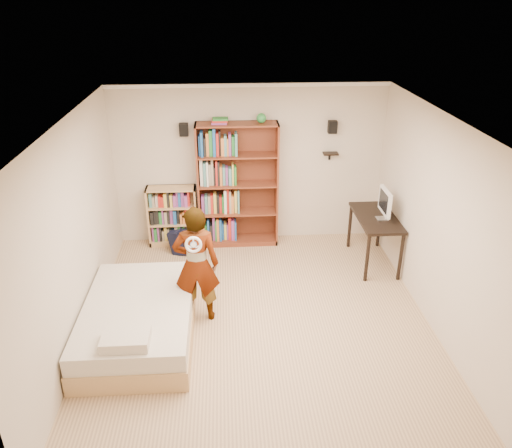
{
  "coord_description": "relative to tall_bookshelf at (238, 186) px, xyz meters",
  "views": [
    {
      "loc": [
        -0.41,
        -5.47,
        4.06
      ],
      "look_at": [
        -0.01,
        0.6,
        1.16
      ],
      "focal_mm": 35.0,
      "sensor_mm": 36.0,
      "label": 1
    }
  ],
  "objects": [
    {
      "name": "computer_desk",
      "position": [
        2.14,
        -0.84,
        -0.65
      ],
      "size": [
        0.6,
        1.2,
        0.82
      ],
      "primitive_type": null,
      "color": "black",
      "rests_on": "ground"
    },
    {
      "name": "navy_bag",
      "position": [
        -1.0,
        -0.36,
        -0.84
      ],
      "size": [
        0.37,
        0.3,
        0.43
      ],
      "primitive_type": null,
      "rotation": [
        0.0,
        0.0,
        -0.34
      ],
      "color": "black",
      "rests_on": "ground"
    },
    {
      "name": "speaker_right",
      "position": [
        1.56,
        0.09,
        0.95
      ],
      "size": [
        0.14,
        0.12,
        0.2
      ],
      "primitive_type": "cube",
      "color": "black",
      "rests_on": "room_shell"
    },
    {
      "name": "ground",
      "position": [
        0.21,
        -2.31,
        -1.05
      ],
      "size": [
        4.5,
        5.0,
        0.01
      ],
      "primitive_type": "cube",
      "color": "tan",
      "rests_on": "ground"
    },
    {
      "name": "speaker_left",
      "position": [
        -0.84,
        0.09,
        0.95
      ],
      "size": [
        0.14,
        0.12,
        0.2
      ],
      "primitive_type": "cube",
      "color": "black",
      "rests_on": "room_shell"
    },
    {
      "name": "crown_molding",
      "position": [
        0.21,
        -2.31,
        1.62
      ],
      "size": [
        4.5,
        5.0,
        0.06
      ],
      "color": "white",
      "rests_on": "room_shell"
    },
    {
      "name": "room_shell",
      "position": [
        0.21,
        -2.31,
        0.71
      ],
      "size": [
        4.52,
        5.02,
        2.71
      ],
      "color": "beige",
      "rests_on": "ground"
    },
    {
      "name": "wall_shelf",
      "position": [
        1.56,
        0.1,
        0.5
      ],
      "size": [
        0.25,
        0.16,
        0.02
      ],
      "primitive_type": "cube",
      "color": "black",
      "rests_on": "room_shell"
    },
    {
      "name": "imac",
      "position": [
        2.19,
        -0.94,
        0.0
      ],
      "size": [
        0.15,
        0.49,
        0.48
      ],
      "primitive_type": null,
      "rotation": [
        0.0,
        0.0,
        -0.11
      ],
      "color": "white",
      "rests_on": "computer_desk"
    },
    {
      "name": "tall_bookshelf",
      "position": [
        0.0,
        0.0,
        0.0
      ],
      "size": [
        1.33,
        0.39,
        2.11
      ],
      "primitive_type": null,
      "color": "brown",
      "rests_on": "ground"
    },
    {
      "name": "daybed",
      "position": [
        -1.35,
        -2.52,
        -0.75
      ],
      "size": [
        1.35,
        2.08,
        0.61
      ],
      "primitive_type": null,
      "color": "beige",
      "rests_on": "ground"
    },
    {
      "name": "person",
      "position": [
        -0.61,
        -2.16,
        -0.24
      ],
      "size": [
        0.6,
        0.41,
        1.63
      ],
      "primitive_type": "imported",
      "rotation": [
        0.0,
        0.0,
        3.11
      ],
      "color": "black",
      "rests_on": "ground"
    },
    {
      "name": "wii_wheel",
      "position": [
        -0.61,
        -2.46,
        0.21
      ],
      "size": [
        0.21,
        0.08,
        0.21
      ],
      "primitive_type": "torus",
      "rotation": [
        1.36,
        0.0,
        0.0
      ],
      "color": "white",
      "rests_on": "person"
    },
    {
      "name": "low_bookshelf",
      "position": [
        -1.12,
        0.04,
        -0.54
      ],
      "size": [
        0.83,
        0.31,
        1.04
      ],
      "primitive_type": null,
      "color": "tan",
      "rests_on": "ground"
    }
  ]
}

